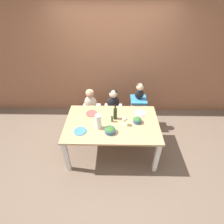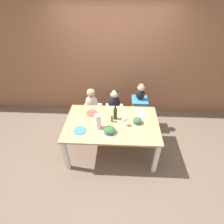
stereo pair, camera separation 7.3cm
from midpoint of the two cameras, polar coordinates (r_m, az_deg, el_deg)
ground_plane at (r=3.64m, az=0.53°, el=-12.24°), size 14.00×14.00×0.00m
wall_back at (r=4.02m, az=1.49°, el=16.79°), size 10.00×0.06×2.70m
dining_table at (r=3.17m, az=0.60°, el=-4.67°), size 1.66×1.03×0.73m
chair_far_left at (r=3.96m, az=-5.89°, el=0.37°), size 0.39×0.41×0.47m
chair_far_center at (r=3.92m, az=1.22°, el=0.16°), size 0.39×0.41×0.47m
chair_right_highchair at (r=3.85m, az=9.37°, el=2.08°), size 0.33×0.35×0.74m
person_child_left at (r=3.78m, az=-6.19°, el=4.27°), size 0.26×0.18×0.48m
person_child_center at (r=3.74m, az=1.29°, el=4.10°), size 0.26×0.18×0.48m
person_baby_right at (r=3.64m, az=9.97°, el=6.95°), size 0.18×0.16×0.36m
wine_bottle at (r=3.13m, az=1.75°, el=-0.45°), size 0.07×0.07×0.30m
paper_towel_roll at (r=2.93m, az=-3.90°, el=-3.11°), size 0.10×0.10×0.27m
wine_glass_near at (r=2.99m, az=4.73°, el=-2.53°), size 0.08×0.08×0.17m
salad_bowl_large at (r=2.90m, az=-0.12°, el=-5.93°), size 0.18×0.18×0.09m
salad_bowl_small at (r=3.12m, az=8.91°, el=-2.82°), size 0.15×0.15×0.09m
dinner_plate_front_left at (r=3.00m, az=-9.79°, el=-5.93°), size 0.21×0.21×0.01m
dinner_plate_back_left at (r=3.34m, az=-5.93°, el=-0.33°), size 0.21×0.21×0.01m
dinner_plate_back_right at (r=3.35m, az=9.95°, el=-0.53°), size 0.21×0.21×0.01m
condiment_bottle_hot_sauce at (r=3.10m, az=0.68°, el=-2.24°), size 0.04×0.04×0.13m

